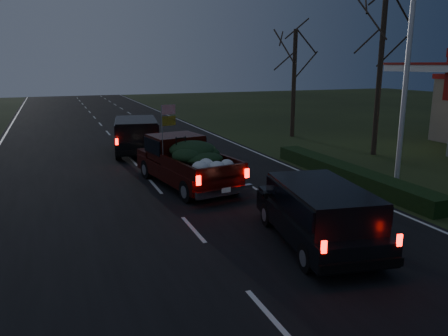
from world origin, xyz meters
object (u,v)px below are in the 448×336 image
object	(u,v)px
light_pole	(409,46)
lead_suv	(136,132)
rear_suv	(320,209)
pickup_truck	(186,159)

from	to	relation	value
light_pole	lead_suv	bearing A→B (deg)	131.54
light_pole	rear_suv	bearing A→B (deg)	-147.04
pickup_truck	lead_suv	bearing A→B (deg)	85.58
lead_suv	pickup_truck	bearing A→B (deg)	-76.14
pickup_truck	rear_suv	world-z (taller)	pickup_truck
light_pole	rear_suv	distance (m)	9.14
rear_suv	pickup_truck	bearing A→B (deg)	112.22
pickup_truck	light_pole	bearing A→B (deg)	-27.55
light_pole	lead_suv	world-z (taller)	light_pole
rear_suv	lead_suv	bearing A→B (deg)	108.34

